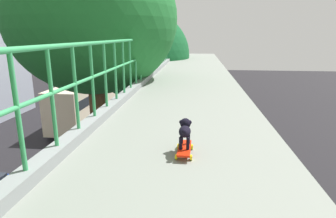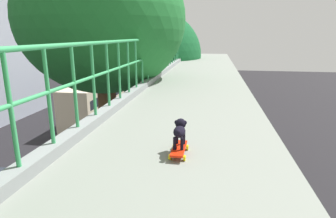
{
  "view_description": "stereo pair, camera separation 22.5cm",
  "coord_description": "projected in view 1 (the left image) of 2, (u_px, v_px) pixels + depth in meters",
  "views": [
    {
      "loc": [
        1.28,
        -1.6,
        7.37
      ],
      "look_at": [
        0.85,
        2.53,
        6.28
      ],
      "focal_mm": 30.18,
      "sensor_mm": 36.0,
      "label": 1
    },
    {
      "loc": [
        1.5,
        -1.57,
        7.37
      ],
      "look_at": [
        0.85,
        2.53,
        6.28
      ],
      "focal_mm": 30.18,
      "sensor_mm": 36.0,
      "label": 2
    }
  ],
  "objects": [
    {
      "name": "roadside_tree_mid",
      "position": [
        94.0,
        23.0,
        8.27
      ],
      "size": [
        4.93,
        4.93,
        9.98
      ],
      "color": "brown",
      "rests_on": "ground"
    },
    {
      "name": "city_bus",
      "position": [
        87.0,
        98.0,
        24.76
      ],
      "size": [
        2.69,
        10.87,
        3.47
      ],
      "color": "beige",
      "rests_on": "ground"
    },
    {
      "name": "small_dog",
      "position": [
        185.0,
        130.0,
        3.22
      ],
      "size": [
        0.15,
        0.35,
        0.3
      ],
      "color": "black",
      "rests_on": "toy_skateboard"
    },
    {
      "name": "roadside_tree_far",
      "position": [
        140.0,
        56.0,
        16.6
      ],
      "size": [
        5.8,
        5.8,
        8.83
      ],
      "color": "#50352A",
      "rests_on": "ground"
    },
    {
      "name": "toy_skateboard",
      "position": [
        184.0,
        149.0,
        3.22
      ],
      "size": [
        0.19,
        0.47,
        0.08
      ],
      "color": "red",
      "rests_on": "overpass_deck"
    }
  ]
}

